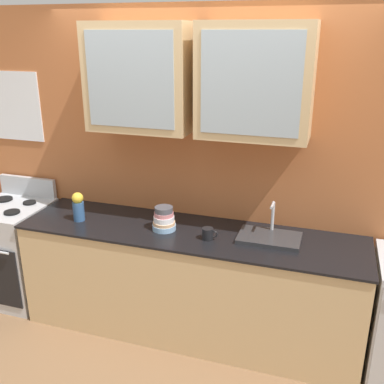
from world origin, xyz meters
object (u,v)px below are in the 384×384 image
object	(u,v)px
bowl_stack	(164,219)
cup_near_sink	(208,234)
sink_faucet	(269,237)
vase	(78,206)
stove_range	(15,251)

from	to	relation	value
bowl_stack	cup_near_sink	distance (m)	0.38
sink_faucet	vase	bearing A→B (deg)	-175.50
stove_range	cup_near_sink	world-z (taller)	stove_range
stove_range	cup_near_sink	xyz separation A→B (m)	(1.85, -0.08, 0.48)
cup_near_sink	sink_faucet	bearing A→B (deg)	17.32
sink_faucet	vase	xyz separation A→B (m)	(-1.52, -0.12, 0.10)
vase	sink_faucet	bearing A→B (deg)	4.50
sink_faucet	vase	distance (m)	1.53
cup_near_sink	stove_range	bearing A→B (deg)	177.37
vase	stove_range	bearing A→B (deg)	174.73
vase	cup_near_sink	world-z (taller)	vase
bowl_stack	cup_near_sink	xyz separation A→B (m)	(0.37, -0.06, -0.04)
sink_faucet	vase	size ratio (longest dim) A/B	1.91
bowl_stack	vase	xyz separation A→B (m)	(-0.72, -0.05, 0.04)
stove_range	bowl_stack	bearing A→B (deg)	-0.86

